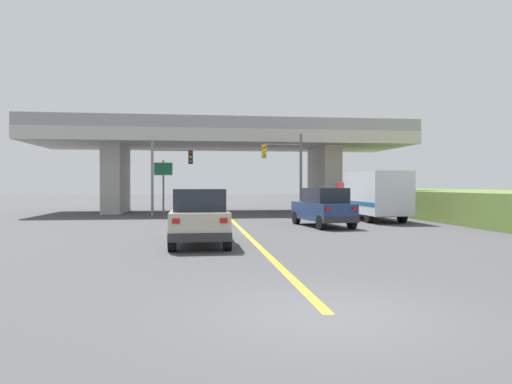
{
  "coord_description": "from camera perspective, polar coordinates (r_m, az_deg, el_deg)",
  "views": [
    {
      "loc": [
        -2.18,
        -7.53,
        2.13
      ],
      "look_at": [
        0.33,
        12.13,
        1.87
      ],
      "focal_mm": 33.03,
      "sensor_mm": 36.0,
      "label": 1
    }
  ],
  "objects": [
    {
      "name": "box_truck",
      "position": [
        29.93,
        13.89,
        -0.32
      ],
      "size": [
        2.33,
        7.38,
        2.97
      ],
      "color": "red",
      "rests_on": "ground"
    },
    {
      "name": "lane_divider_stripe",
      "position": [
        21.71,
        -1.47,
        -4.87
      ],
      "size": [
        0.2,
        27.93,
        0.01
      ],
      "primitive_type": "cube",
      "color": "yellow",
      "rests_on": "ground"
    },
    {
      "name": "traffic_signal_nearside",
      "position": [
        33.39,
        3.91,
        3.33
      ],
      "size": [
        2.89,
        0.36,
        5.81
      ],
      "color": "#56595E",
      "rests_on": "ground"
    },
    {
      "name": "highway_sign",
      "position": [
        36.51,
        -11.16,
        2.01
      ],
      "size": [
        1.41,
        0.17,
        4.07
      ],
      "color": "slate",
      "rests_on": "ground"
    },
    {
      "name": "suv_crossing",
      "position": [
        24.73,
        8.14,
        -1.84
      ],
      "size": [
        2.44,
        4.9,
        2.02
      ],
      "rotation": [
        0.0,
        0.0,
        0.13
      ],
      "color": "navy",
      "rests_on": "ground"
    },
    {
      "name": "traffic_signal_farside",
      "position": [
        33.45,
        -10.79,
        2.85
      ],
      "size": [
        2.9,
        0.36,
        5.33
      ],
      "color": "slate",
      "rests_on": "ground"
    },
    {
      "name": "ground",
      "position": [
        38.68,
        -4.02,
        -2.4
      ],
      "size": [
        160.0,
        160.0,
        0.0
      ],
      "primitive_type": "plane",
      "color": "#424244"
    },
    {
      "name": "overpass_bridge",
      "position": [
        38.74,
        -4.03,
        5.14
      ],
      "size": [
        29.54,
        9.53,
        7.19
      ],
      "color": "#B7B5AD",
      "rests_on": "ground"
    },
    {
      "name": "suv_lead",
      "position": [
        17.19,
        -6.86,
        -2.97
      ],
      "size": [
        2.05,
        4.84,
        2.02
      ],
      "color": "#B7B29E",
      "rests_on": "ground"
    }
  ]
}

